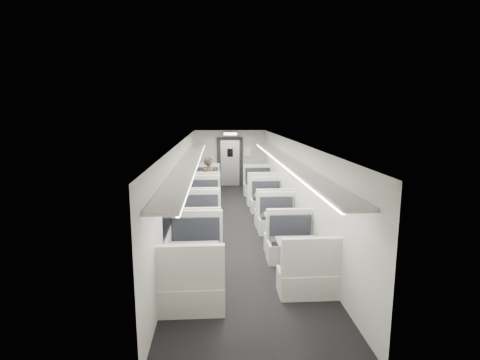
{
  "coord_description": "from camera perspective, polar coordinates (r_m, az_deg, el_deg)",
  "views": [
    {
      "loc": [
        -0.56,
        -9.97,
        3.16
      ],
      "look_at": [
        0.11,
        0.76,
        1.2
      ],
      "focal_mm": 28.0,
      "sensor_mm": 36.0,
      "label": 1
    }
  ],
  "objects": [
    {
      "name": "window_b",
      "position": [
        11.36,
        -8.2,
        1.05
      ],
      "size": [
        0.02,
        1.18,
        0.84
      ],
      "primitive_type": "cube",
      "color": "black",
      "rests_on": "room"
    },
    {
      "name": "booth_right_c",
      "position": [
        9.31,
        6.31,
        -7.27
      ],
      "size": [
        0.98,
        1.99,
        1.07
      ],
      "color": "white",
      "rests_on": "room"
    },
    {
      "name": "booth_left_b",
      "position": [
        11.29,
        -5.69,
        -3.97
      ],
      "size": [
        1.05,
        2.14,
        1.14
      ],
      "color": "white",
      "rests_on": "room"
    },
    {
      "name": "passenger",
      "position": [
        12.84,
        -4.69,
        -0.15
      ],
      "size": [
        0.72,
        0.62,
        1.67
      ],
      "primitive_type": "imported",
      "rotation": [
        0.0,
        0.0,
        0.43
      ],
      "color": "black",
      "rests_on": "room"
    },
    {
      "name": "booth_right_a",
      "position": [
        13.68,
        3.07,
        -1.38
      ],
      "size": [
        1.07,
        2.18,
        1.17
      ],
      "color": "white",
      "rests_on": "room"
    },
    {
      "name": "vestibule_door",
      "position": [
        16.05,
        -1.53,
        2.73
      ],
      "size": [
        1.1,
        0.13,
        2.1
      ],
      "color": "black",
      "rests_on": "room"
    },
    {
      "name": "window_d",
      "position": [
        7.07,
        -11.01,
        -4.7
      ],
      "size": [
        0.02,
        1.18,
        0.84
      ],
      "primitive_type": "cube",
      "color": "black",
      "rests_on": "room"
    },
    {
      "name": "exit_sign",
      "position": [
        15.45,
        -1.48,
        7.06
      ],
      "size": [
        0.62,
        0.12,
        0.16
      ],
      "color": "black",
      "rests_on": "room"
    },
    {
      "name": "window_a",
      "position": [
        13.53,
        -7.47,
        2.55
      ],
      "size": [
        0.02,
        1.18,
        0.84
      ],
      "primitive_type": "cube",
      "color": "black",
      "rests_on": "room"
    },
    {
      "name": "booth_left_c",
      "position": [
        9.3,
        -6.15,
        -7.18
      ],
      "size": [
        1.03,
        2.09,
        1.12
      ],
      "color": "white",
      "rests_on": "room"
    },
    {
      "name": "booth_right_b",
      "position": [
        11.3,
        4.5,
        -4.02
      ],
      "size": [
        1.01,
        2.05,
        1.1
      ],
      "color": "white",
      "rests_on": "room"
    },
    {
      "name": "booth_left_d",
      "position": [
        7.02,
        -7.04,
        -12.95
      ],
      "size": [
        1.08,
        2.2,
        1.18
      ],
      "color": "white",
      "rests_on": "room"
    },
    {
      "name": "luggage_rack_left",
      "position": [
        9.78,
        -7.55,
        2.93
      ],
      "size": [
        0.46,
        10.4,
        0.09
      ],
      "color": "white",
      "rests_on": "room"
    },
    {
      "name": "window_c",
      "position": [
        9.2,
        -9.28,
        -1.16
      ],
      "size": [
        0.02,
        1.18,
        0.84
      ],
      "primitive_type": "cube",
      "color": "black",
      "rests_on": "room"
    },
    {
      "name": "luggage_rack_right",
      "position": [
        9.92,
        6.97,
        3.05
      ],
      "size": [
        0.46,
        10.4,
        0.09
      ],
      "color": "white",
      "rests_on": "room"
    },
    {
      "name": "room",
      "position": [
        10.18,
        -0.34,
        -0.78
      ],
      "size": [
        3.24,
        12.24,
        2.64
      ],
      "color": "black",
      "rests_on": "ground"
    },
    {
      "name": "booth_left_a",
      "position": [
        13.85,
        -5.31,
        -1.25
      ],
      "size": [
        1.08,
        2.18,
        1.17
      ],
      "color": "white",
      "rests_on": "room"
    },
    {
      "name": "booth_right_d",
      "position": [
        7.51,
        8.89,
        -11.63
      ],
      "size": [
        1.02,
        2.06,
        1.1
      ],
      "color": "white",
      "rests_on": "room"
    },
    {
      "name": "wall_notice",
      "position": [
        16.03,
        1.15,
        4.38
      ],
      "size": [
        0.32,
        0.02,
        0.4
      ],
      "primitive_type": "cube",
      "color": "white",
      "rests_on": "room"
    }
  ]
}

